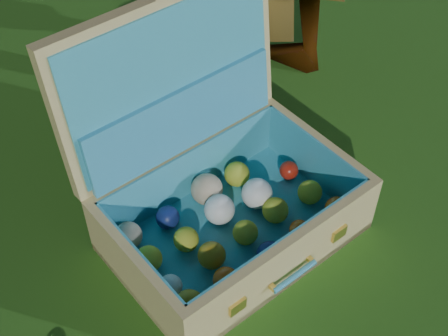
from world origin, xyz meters
TOP-DOWN VIEW (x-y plane):
  - ground at (0.00, 0.00)m, footprint 60.00×60.00m
  - suitcase at (-0.06, 0.23)m, footprint 0.78×0.71m

SIDE VIEW (x-z plane):
  - ground at x=0.00m, z-range 0.00..0.00m
  - suitcase at x=-0.06m, z-range -0.13..0.48m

